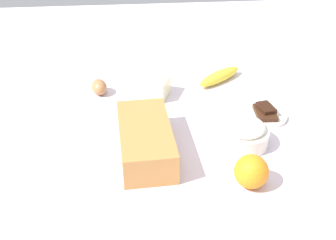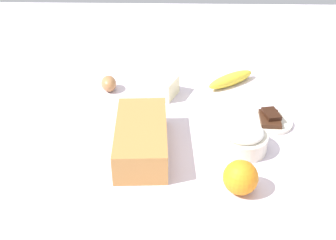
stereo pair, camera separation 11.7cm
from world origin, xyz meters
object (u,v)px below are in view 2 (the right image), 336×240
(orange_fruit, at_px, (241,177))
(banana, at_px, (231,79))
(egg_near_butter, at_px, (109,84))
(chocolate_plate, at_px, (270,120))
(butter_block, at_px, (165,87))
(loaf_pan, at_px, (141,138))
(flour_bowl, at_px, (242,138))

(orange_fruit, bearing_deg, banana, -3.48)
(orange_fruit, xyz_separation_m, egg_near_butter, (0.48, 0.37, -0.02))
(orange_fruit, xyz_separation_m, chocolate_plate, (0.29, -0.12, -0.03))
(chocolate_plate, bearing_deg, butter_block, 62.71)
(butter_block, bearing_deg, loaf_pan, 170.18)
(loaf_pan, xyz_separation_m, orange_fruit, (-0.15, -0.24, -0.00))
(banana, height_order, chocolate_plate, banana)
(butter_block, height_order, egg_near_butter, butter_block)
(flour_bowl, relative_size, egg_near_butter, 1.94)
(butter_block, relative_size, egg_near_butter, 1.33)
(banana, bearing_deg, egg_near_butter, 97.03)
(loaf_pan, relative_size, egg_near_butter, 4.25)
(banana, bearing_deg, chocolate_plate, -159.70)
(loaf_pan, bearing_deg, orange_fruit, -125.72)
(flour_bowl, bearing_deg, loaf_pan, 92.87)
(loaf_pan, relative_size, orange_fruit, 3.54)
(orange_fruit, relative_size, butter_block, 0.90)
(loaf_pan, distance_m, orange_fruit, 0.28)
(orange_fruit, xyz_separation_m, butter_block, (0.45, 0.19, -0.01))
(flour_bowl, height_order, orange_fruit, orange_fruit)
(loaf_pan, xyz_separation_m, banana, (0.38, -0.27, -0.02))
(egg_near_butter, bearing_deg, loaf_pan, -158.17)
(banana, height_order, butter_block, butter_block)
(flour_bowl, bearing_deg, orange_fruit, 171.45)
(banana, distance_m, butter_block, 0.23)
(loaf_pan, xyz_separation_m, flour_bowl, (0.01, -0.26, -0.01))
(flour_bowl, bearing_deg, butter_block, 36.15)
(flour_bowl, xyz_separation_m, banana, (0.37, -0.01, -0.01))
(loaf_pan, height_order, orange_fruit, same)
(egg_near_butter, bearing_deg, banana, -82.97)
(orange_fruit, bearing_deg, loaf_pan, 57.37)
(banana, bearing_deg, loaf_pan, 144.84)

